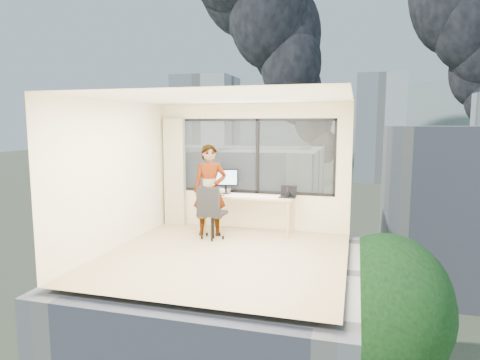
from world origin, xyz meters
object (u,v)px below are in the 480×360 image
(desk, at_px, (249,213))
(monitor, at_px, (226,181))
(game_console, at_px, (221,190))
(chair, at_px, (212,212))
(handbag, at_px, (289,191))
(person, at_px, (210,190))
(laptop, at_px, (288,192))

(desk, bearing_deg, monitor, 166.65)
(monitor, height_order, game_console, monitor)
(chair, height_order, monitor, monitor)
(chair, xyz_separation_m, handbag, (1.34, 0.87, 0.33))
(game_console, bearing_deg, monitor, -18.43)
(monitor, xyz_separation_m, handbag, (1.33, 0.05, -0.16))
(person, bearing_deg, game_console, 74.68)
(person, relative_size, laptop, 5.31)
(game_console, bearing_deg, laptop, 9.37)
(desk, bearing_deg, laptop, -2.68)
(monitor, bearing_deg, laptop, -22.76)
(person, height_order, game_console, person)
(monitor, bearing_deg, game_console, 125.78)
(laptop, bearing_deg, handbag, 91.29)
(desk, bearing_deg, person, -146.89)
(chair, distance_m, person, 0.47)
(chair, xyz_separation_m, monitor, (0.01, 0.82, 0.49))
(person, xyz_separation_m, laptop, (1.48, 0.40, -0.04))
(chair, bearing_deg, game_console, 101.06)
(game_console, bearing_deg, chair, -61.69)
(chair, xyz_separation_m, game_console, (-0.14, 0.93, 0.27))
(laptop, bearing_deg, desk, 178.61)
(desk, height_order, chair, chair)
(monitor, relative_size, handbag, 2.05)
(desk, xyz_separation_m, chair, (-0.54, -0.69, 0.15))
(person, relative_size, game_console, 5.28)
(monitor, distance_m, game_console, 0.29)
(desk, xyz_separation_m, monitor, (-0.53, 0.13, 0.64))
(chair, height_order, person, person)
(desk, xyz_separation_m, laptop, (0.80, -0.04, 0.48))
(handbag, bearing_deg, laptop, -76.90)
(monitor, distance_m, handbag, 1.34)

